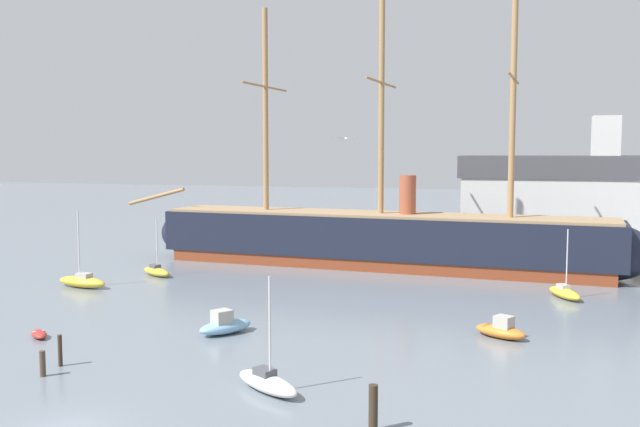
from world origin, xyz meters
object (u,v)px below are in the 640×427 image
(tall_ship, at_px, (380,239))
(sailboat_foreground_right, at_px, (267,382))
(dinghy_foreground_left, at_px, (39,334))
(mooring_piling_left_pair, at_px, (373,408))
(motorboat_mid_right, at_px, (501,330))
(sailboat_alongside_stern, at_px, (565,292))
(sailboat_alongside_bow, at_px, (156,271))
(sailboat_mid_left, at_px, (82,281))
(mooring_piling_midwater, at_px, (43,364))
(dinghy_distant_centre, at_px, (376,245))
(seagull_in_flight, at_px, (346,138))
(motorboat_near_centre, at_px, (225,325))
(mooring_piling_nearest, at_px, (60,351))

(tall_ship, relative_size, sailboat_foreground_right, 9.62)
(dinghy_foreground_left, xyz_separation_m, mooring_piling_left_pair, (24.47, -8.61, 0.80))
(motorboat_mid_right, height_order, mooring_piling_left_pair, mooring_piling_left_pair)
(motorboat_mid_right, distance_m, sailboat_alongside_stern, 15.06)
(sailboat_foreground_right, height_order, sailboat_alongside_bow, sailboat_foreground_right)
(sailboat_mid_left, relative_size, mooring_piling_left_pair, 3.30)
(tall_ship, height_order, mooring_piling_midwater, tall_ship)
(tall_ship, xyz_separation_m, mooring_piling_left_pair, (8.72, -42.70, -1.99))
(sailboat_alongside_bow, xyz_separation_m, mooring_piling_left_pair, (28.82, -31.20, 0.56))
(dinghy_foreground_left, xyz_separation_m, dinghy_distant_centre, (12.09, 48.97, 0.05))
(seagull_in_flight, bearing_deg, motorboat_mid_right, 39.74)
(tall_ship, height_order, sailboat_foreground_right, tall_ship)
(sailboat_foreground_right, height_order, motorboat_near_centre, sailboat_foreground_right)
(sailboat_mid_left, height_order, seagull_in_flight, seagull_in_flight)
(sailboat_mid_left, height_order, sailboat_alongside_stern, sailboat_mid_left)
(dinghy_distant_centre, bearing_deg, mooring_piling_left_pair, -77.87)
(tall_ship, bearing_deg, sailboat_alongside_stern, -31.07)
(motorboat_mid_right, xyz_separation_m, seagull_in_flight, (-8.70, -7.23, 12.51))
(motorboat_near_centre, xyz_separation_m, motorboat_mid_right, (17.89, 4.33, -0.05))
(mooring_piling_left_pair, bearing_deg, motorboat_mid_right, 74.84)
(mooring_piling_nearest, bearing_deg, sailboat_foreground_right, -2.20)
(mooring_piling_midwater, bearing_deg, sailboat_foreground_right, 5.99)
(sailboat_alongside_stern, bearing_deg, mooring_piling_midwater, -133.51)
(tall_ship, relative_size, dinghy_distant_centre, 21.69)
(mooring_piling_left_pair, bearing_deg, dinghy_foreground_left, 160.61)
(mooring_piling_left_pair, height_order, seagull_in_flight, seagull_in_flight)
(motorboat_near_centre, bearing_deg, mooring_piling_midwater, -117.56)
(mooring_piling_left_pair, bearing_deg, dinghy_distant_centre, 102.13)
(sailboat_alongside_bow, xyz_separation_m, sailboat_alongside_stern, (38.14, 0.63, 0.01))
(sailboat_foreground_right, height_order, dinghy_distant_centre, sailboat_foreground_right)
(tall_ship, distance_m, dinghy_foreground_left, 37.65)
(dinghy_distant_centre, bearing_deg, mooring_piling_midwater, -96.74)
(mooring_piling_nearest, height_order, seagull_in_flight, seagull_in_flight)
(motorboat_mid_right, height_order, sailboat_alongside_bow, sailboat_alongside_bow)
(seagull_in_flight, bearing_deg, sailboat_alongside_stern, 58.38)
(sailboat_alongside_bow, bearing_deg, mooring_piling_midwater, -71.27)
(dinghy_distant_centre, distance_m, seagull_in_flight, 49.74)
(motorboat_mid_right, distance_m, seagull_in_flight, 16.87)
(sailboat_mid_left, distance_m, sailboat_alongside_bow, 7.93)
(dinghy_foreground_left, xyz_separation_m, seagull_in_flight, (20.51, 1.63, 12.79))
(mooring_piling_left_pair, bearing_deg, sailboat_mid_left, 143.28)
(sailboat_foreground_right, distance_m, sailboat_mid_left, 33.14)
(dinghy_foreground_left, relative_size, sailboat_alongside_bow, 0.38)
(sailboat_mid_left, bearing_deg, motorboat_mid_right, -10.06)
(dinghy_distant_centre, relative_size, mooring_piling_nearest, 1.47)
(motorboat_mid_right, xyz_separation_m, mooring_piling_left_pair, (-4.74, -17.48, 0.52))
(sailboat_mid_left, xyz_separation_m, mooring_piling_left_pair, (32.22, -24.04, 0.47))
(motorboat_near_centre, bearing_deg, sailboat_mid_left, 150.27)
(tall_ship, bearing_deg, motorboat_mid_right, -61.92)
(dinghy_foreground_left, distance_m, motorboat_mid_right, 30.52)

